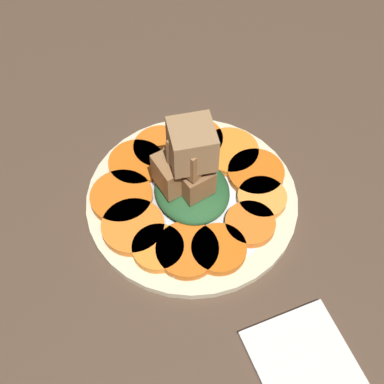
# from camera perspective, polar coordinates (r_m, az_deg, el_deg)

# --- Properties ---
(table_slab) EXTENTS (1.20, 1.20, 0.02)m
(table_slab) POSITION_cam_1_polar(r_m,az_deg,el_deg) (0.67, -0.00, -1.51)
(table_slab) COLOR #4C3828
(table_slab) RESTS_ON ground
(plate) EXTENTS (0.26, 0.26, 0.01)m
(plate) POSITION_cam_1_polar(r_m,az_deg,el_deg) (0.65, -0.00, -0.79)
(plate) COLOR beige
(plate) RESTS_ON table_slab
(carrot_slice_0) EXTENTS (0.07, 0.07, 0.01)m
(carrot_slice_0) POSITION_cam_1_polar(r_m,az_deg,el_deg) (0.62, -6.31, -3.70)
(carrot_slice_0) COLOR orange
(carrot_slice_0) RESTS_ON plate
(carrot_slice_1) EXTENTS (0.06, 0.06, 0.01)m
(carrot_slice_1) POSITION_cam_1_polar(r_m,az_deg,el_deg) (0.61, -3.64, -6.00)
(carrot_slice_1) COLOR orange
(carrot_slice_1) RESTS_ON plate
(carrot_slice_2) EXTENTS (0.07, 0.07, 0.01)m
(carrot_slice_2) POSITION_cam_1_polar(r_m,az_deg,el_deg) (0.61, -0.51, -6.20)
(carrot_slice_2) COLOR orange
(carrot_slice_2) RESTS_ON plate
(carrot_slice_3) EXTENTS (0.06, 0.06, 0.01)m
(carrot_slice_3) POSITION_cam_1_polar(r_m,az_deg,el_deg) (0.61, 3.18, -5.97)
(carrot_slice_3) COLOR #D66014
(carrot_slice_3) RESTS_ON plate
(carrot_slice_4) EXTENTS (0.06, 0.06, 0.01)m
(carrot_slice_4) POSITION_cam_1_polar(r_m,az_deg,el_deg) (0.63, 6.22, -3.40)
(carrot_slice_4) COLOR orange
(carrot_slice_4) RESTS_ON plate
(carrot_slice_5) EXTENTS (0.06, 0.06, 0.01)m
(carrot_slice_5) POSITION_cam_1_polar(r_m,az_deg,el_deg) (0.65, 7.47, -0.65)
(carrot_slice_5) COLOR orange
(carrot_slice_5) RESTS_ON plate
(carrot_slice_6) EXTENTS (0.07, 0.07, 0.01)m
(carrot_slice_6) POSITION_cam_1_polar(r_m,az_deg,el_deg) (0.67, 6.65, 2.33)
(carrot_slice_6) COLOR #D76115
(carrot_slice_6) RESTS_ON plate
(carrot_slice_7) EXTENTS (0.07, 0.07, 0.01)m
(carrot_slice_7) POSITION_cam_1_polar(r_m,az_deg,el_deg) (0.69, 4.07, 4.34)
(carrot_slice_7) COLOR orange
(carrot_slice_7) RESTS_ON plate
(carrot_slice_8) EXTENTS (0.07, 0.07, 0.01)m
(carrot_slice_8) POSITION_cam_1_polar(r_m,az_deg,el_deg) (0.70, 0.27, 5.56)
(carrot_slice_8) COLOR orange
(carrot_slice_8) RESTS_ON plate
(carrot_slice_9) EXTENTS (0.07, 0.07, 0.01)m
(carrot_slice_9) POSITION_cam_1_polar(r_m,az_deg,el_deg) (0.69, -3.39, 4.70)
(carrot_slice_9) COLOR orange
(carrot_slice_9) RESTS_ON plate
(carrot_slice_10) EXTENTS (0.07, 0.07, 0.01)m
(carrot_slice_10) POSITION_cam_1_polar(r_m,az_deg,el_deg) (0.68, -5.94, 3.06)
(carrot_slice_10) COLOR #D66115
(carrot_slice_10) RESTS_ON plate
(carrot_slice_11) EXTENTS (0.08, 0.08, 0.01)m
(carrot_slice_11) POSITION_cam_1_polar(r_m,az_deg,el_deg) (0.65, -7.52, -0.54)
(carrot_slice_11) COLOR orange
(carrot_slice_11) RESTS_ON plate
(center_pile) EXTENTS (0.10, 0.09, 0.12)m
(center_pile) POSITION_cam_1_polar(r_m,az_deg,el_deg) (0.61, -0.36, 2.12)
(center_pile) COLOR #235128
(center_pile) RESTS_ON plate
(fork) EXTENTS (0.18, 0.03, 0.00)m
(fork) POSITION_cam_1_polar(r_m,az_deg,el_deg) (0.64, -3.90, -1.59)
(fork) COLOR #B2B2B7
(fork) RESTS_ON plate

